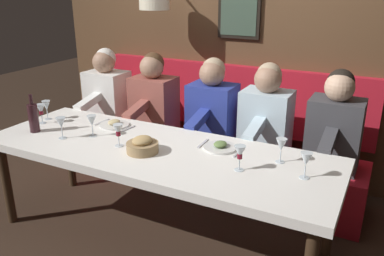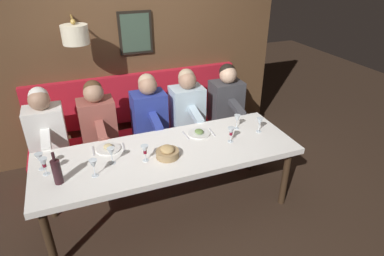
{
  "view_description": "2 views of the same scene",
  "coord_description": "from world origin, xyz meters",
  "px_view_note": "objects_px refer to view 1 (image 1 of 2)",
  "views": [
    {
      "loc": [
        -2.19,
        -1.41,
        1.84
      ],
      "look_at": [
        0.05,
        -0.27,
        0.92
      ],
      "focal_mm": 37.47,
      "sensor_mm": 36.0,
      "label": 1
    },
    {
      "loc": [
        -2.62,
        0.78,
        2.46
      ],
      "look_at": [
        0.05,
        -0.27,
        0.92
      ],
      "focal_mm": 30.6,
      "sensor_mm": 36.0,
      "label": 2
    }
  ],
  "objects_px": {
    "wine_glass_1": "(41,110)",
    "wine_bottle": "(33,117)",
    "diner_farthest": "(107,91)",
    "wine_glass_4": "(61,123)",
    "diner_nearest": "(335,124)",
    "wine_glass_2": "(306,160)",
    "dining_table": "(155,156)",
    "wine_glass_3": "(118,131)",
    "diner_near": "(266,114)",
    "diner_far": "(153,98)",
    "wine_glass_5": "(281,145)",
    "diner_middle": "(212,106)",
    "wine_glass_7": "(92,121)",
    "wine_glass_6": "(46,106)",
    "bread_bowl": "(142,146)",
    "wine_glass_0": "(240,153)"
  },
  "relations": [
    {
      "from": "wine_glass_7",
      "to": "wine_glass_6",
      "type": "bearing_deg",
      "value": 77.36
    },
    {
      "from": "diner_far",
      "to": "wine_glass_1",
      "type": "bearing_deg",
      "value": 147.3
    },
    {
      "from": "wine_glass_4",
      "to": "diner_far",
      "type": "bearing_deg",
      "value": -8.31
    },
    {
      "from": "diner_far",
      "to": "wine_glass_7",
      "type": "height_order",
      "value": "diner_far"
    },
    {
      "from": "dining_table",
      "to": "diner_far",
      "type": "relative_size",
      "value": 3.23
    },
    {
      "from": "diner_nearest",
      "to": "diner_far",
      "type": "bearing_deg",
      "value": 90.0
    },
    {
      "from": "diner_farthest",
      "to": "wine_glass_4",
      "type": "distance_m",
      "value": 1.11
    },
    {
      "from": "wine_bottle",
      "to": "bread_bowl",
      "type": "bearing_deg",
      "value": -87.35
    },
    {
      "from": "wine_glass_0",
      "to": "bread_bowl",
      "type": "height_order",
      "value": "wine_glass_0"
    },
    {
      "from": "dining_table",
      "to": "wine_bottle",
      "type": "xyz_separation_m",
      "value": [
        -0.14,
        1.02,
        0.18
      ]
    },
    {
      "from": "dining_table",
      "to": "wine_bottle",
      "type": "distance_m",
      "value": 1.04
    },
    {
      "from": "dining_table",
      "to": "diner_nearest",
      "type": "bearing_deg",
      "value": -50.58
    },
    {
      "from": "diner_farthest",
      "to": "wine_glass_6",
      "type": "distance_m",
      "value": 0.76
    },
    {
      "from": "wine_glass_4",
      "to": "wine_glass_5",
      "type": "height_order",
      "value": "same"
    },
    {
      "from": "diner_nearest",
      "to": "wine_glass_1",
      "type": "distance_m",
      "value": 2.35
    },
    {
      "from": "diner_nearest",
      "to": "bread_bowl",
      "type": "relative_size",
      "value": 3.6
    },
    {
      "from": "diner_far",
      "to": "wine_glass_4",
      "type": "height_order",
      "value": "diner_far"
    },
    {
      "from": "wine_glass_7",
      "to": "diner_nearest",
      "type": "bearing_deg",
      "value": -61.14
    },
    {
      "from": "wine_glass_3",
      "to": "diner_nearest",
      "type": "bearing_deg",
      "value": -53.99
    },
    {
      "from": "diner_nearest",
      "to": "wine_glass_5",
      "type": "bearing_deg",
      "value": 162.09
    },
    {
      "from": "diner_nearest",
      "to": "wine_glass_5",
      "type": "xyz_separation_m",
      "value": [
        -0.71,
        0.23,
        0.04
      ]
    },
    {
      "from": "diner_near",
      "to": "wine_glass_4",
      "type": "height_order",
      "value": "diner_near"
    },
    {
      "from": "wine_glass_1",
      "to": "wine_bottle",
      "type": "height_order",
      "value": "wine_bottle"
    },
    {
      "from": "dining_table",
      "to": "wine_glass_7",
      "type": "xyz_separation_m",
      "value": [
        -0.01,
        0.55,
        0.18
      ]
    },
    {
      "from": "wine_glass_2",
      "to": "diner_near",
      "type": "bearing_deg",
      "value": 30.51
    },
    {
      "from": "wine_glass_3",
      "to": "diner_middle",
      "type": "bearing_deg",
      "value": -16.71
    },
    {
      "from": "diner_far",
      "to": "diner_near",
      "type": "bearing_deg",
      "value": -90.0
    },
    {
      "from": "wine_bottle",
      "to": "diner_farthest",
      "type": "bearing_deg",
      "value": 5.84
    },
    {
      "from": "wine_glass_5",
      "to": "diner_farthest",
      "type": "bearing_deg",
      "value": 70.18
    },
    {
      "from": "diner_far",
      "to": "wine_glass_5",
      "type": "xyz_separation_m",
      "value": [
        -0.71,
        -1.41,
        0.04
      ]
    },
    {
      "from": "diner_nearest",
      "to": "diner_farthest",
      "type": "distance_m",
      "value": 2.19
    },
    {
      "from": "wine_glass_0",
      "to": "wine_bottle",
      "type": "xyz_separation_m",
      "value": [
        -0.08,
        1.67,
        0.0
      ]
    },
    {
      "from": "diner_nearest",
      "to": "wine_glass_2",
      "type": "distance_m",
      "value": 0.86
    },
    {
      "from": "diner_nearest",
      "to": "wine_glass_7",
      "type": "relative_size",
      "value": 4.82
    },
    {
      "from": "wine_glass_2",
      "to": "wine_glass_6",
      "type": "height_order",
      "value": "same"
    },
    {
      "from": "diner_middle",
      "to": "wine_glass_6",
      "type": "height_order",
      "value": "diner_middle"
    },
    {
      "from": "diner_nearest",
      "to": "diner_middle",
      "type": "height_order",
      "value": "same"
    },
    {
      "from": "wine_glass_4",
      "to": "bread_bowl",
      "type": "xyz_separation_m",
      "value": [
        0.05,
        -0.68,
        -0.07
      ]
    },
    {
      "from": "diner_near",
      "to": "wine_glass_2",
      "type": "xyz_separation_m",
      "value": [
        -0.86,
        -0.51,
        0.04
      ]
    },
    {
      "from": "wine_glass_7",
      "to": "diner_middle",
      "type": "bearing_deg",
      "value": -33.22
    },
    {
      "from": "diner_near",
      "to": "diner_far",
      "type": "relative_size",
      "value": 1.0
    },
    {
      "from": "dining_table",
      "to": "wine_glass_3",
      "type": "bearing_deg",
      "value": 107.8
    },
    {
      "from": "wine_glass_3",
      "to": "wine_glass_5",
      "type": "relative_size",
      "value": 1.0
    },
    {
      "from": "diner_farthest",
      "to": "wine_glass_1",
      "type": "relative_size",
      "value": 4.82
    },
    {
      "from": "wine_glass_2",
      "to": "wine_glass_6",
      "type": "xyz_separation_m",
      "value": [
        0.1,
        2.19,
        0.0
      ]
    },
    {
      "from": "wine_glass_3",
      "to": "wine_glass_6",
      "type": "distance_m",
      "value": 0.92
    },
    {
      "from": "dining_table",
      "to": "diner_farthest",
      "type": "height_order",
      "value": "diner_farthest"
    },
    {
      "from": "diner_near",
      "to": "diner_farthest",
      "type": "height_order",
      "value": "same"
    },
    {
      "from": "dining_table",
      "to": "wine_glass_1",
      "type": "relative_size",
      "value": 15.57
    },
    {
      "from": "dining_table",
      "to": "diner_far",
      "type": "bearing_deg",
      "value": 32.88
    }
  ]
}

